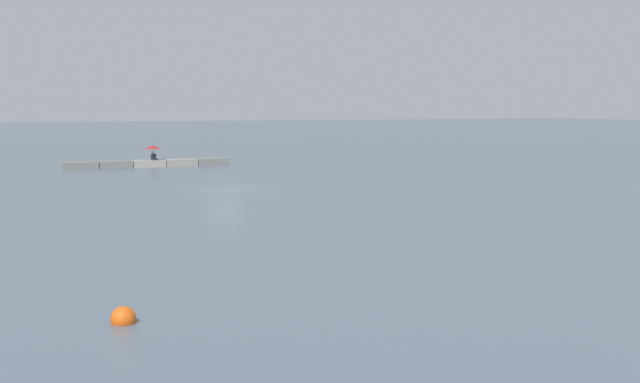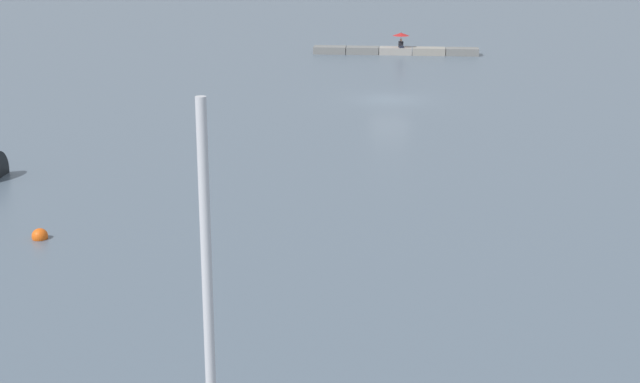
{
  "view_description": "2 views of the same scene",
  "coord_description": "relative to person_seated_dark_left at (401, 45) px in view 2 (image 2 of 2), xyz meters",
  "views": [
    {
      "loc": [
        16.22,
        47.9,
        5.14
      ],
      "look_at": [
        0.51,
        14.89,
        1.29
      ],
      "focal_mm": 44.9,
      "sensor_mm": 36.0,
      "label": 1
    },
    {
      "loc": [
        -1.18,
        61.59,
        11.76
      ],
      "look_at": [
        2.28,
        24.8,
        0.91
      ],
      "focal_mm": 53.43,
      "sensor_mm": 36.0,
      "label": 2
    }
  ],
  "objects": [
    {
      "name": "person_seated_dark_left",
      "position": [
        0.0,
        0.0,
        0.0
      ],
      "size": [
        0.48,
        0.66,
        0.73
      ],
      "rotation": [
        0.0,
        0.0,
        0.19
      ],
      "color": "#1E2333",
      "rests_on": "seawall_pier"
    },
    {
      "name": "umbrella_open_red",
      "position": [
        0.02,
        -0.11,
        0.87
      ],
      "size": [
        1.42,
        1.42,
        1.3
      ],
      "color": "black",
      "rests_on": "seawall_pier"
    },
    {
      "name": "ground_plane",
      "position": [
        0.45,
        20.58,
        -0.87
      ],
      "size": [
        500.0,
        500.0,
        0.0
      ],
      "primitive_type": "plane",
      "color": "slate"
    },
    {
      "name": "seawall_pier",
      "position": [
        0.45,
        -0.17,
        -0.56
      ],
      "size": [
        14.17,
        1.49,
        0.61
      ],
      "color": "slate",
      "rests_on": "ground_plane"
    },
    {
      "name": "mooring_buoy_near",
      "position": [
        12.89,
        49.57,
        -0.76
      ],
      "size": [
        0.61,
        0.61,
        0.61
      ],
      "color": "#EA5914",
      "rests_on": "ground_plane"
    }
  ]
}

